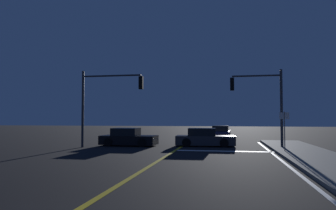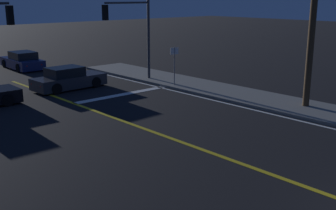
# 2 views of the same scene
# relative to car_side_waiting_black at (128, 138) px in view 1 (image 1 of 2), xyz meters

# --- Properties ---
(lane_line_center) EXTENTS (0.20, 31.31, 0.01)m
(lane_line_center) POSITION_rel_car_side_waiting_black_xyz_m (4.10, -10.41, -0.58)
(lane_line_center) COLOR gold
(lane_line_center) RESTS_ON ground
(lane_line_edge_right) EXTENTS (0.16, 31.31, 0.01)m
(lane_line_edge_right) POSITION_rel_car_side_waiting_black_xyz_m (10.01, -10.41, -0.58)
(lane_line_edge_right) COLOR white
(lane_line_edge_right) RESTS_ON ground
(stop_bar) EXTENTS (6.16, 0.50, 0.01)m
(stop_bar) POSITION_rel_car_side_waiting_black_xyz_m (7.18, -2.70, -0.58)
(stop_bar) COLOR white
(stop_bar) RESTS_ON ground
(car_side_waiting_black) EXTENTS (4.26, 1.99, 1.34)m
(car_side_waiting_black) POSITION_rel_car_side_waiting_black_xyz_m (0.00, 0.00, 0.00)
(car_side_waiting_black) COLOR black
(car_side_waiting_black) RESTS_ON ground
(car_mid_block_charcoal) EXTENTS (4.46, 1.98, 1.34)m
(car_mid_block_charcoal) POSITION_rel_car_side_waiting_black_xyz_m (5.72, 0.78, -0.00)
(car_mid_block_charcoal) COLOR #2D2D33
(car_mid_block_charcoal) RESTS_ON ground
(car_lead_oncoming_navy) EXTENTS (1.99, 4.51, 1.34)m
(car_lead_oncoming_navy) POSITION_rel_car_side_waiting_black_xyz_m (6.72, 9.61, 0.00)
(car_lead_oncoming_navy) COLOR navy
(car_lead_oncoming_navy) RESTS_ON ground
(traffic_signal_near_right) EXTENTS (3.53, 0.28, 5.44)m
(traffic_signal_near_right) POSITION_rel_car_side_waiting_black_xyz_m (9.78, -0.40, 3.03)
(traffic_signal_near_right) COLOR #38383D
(traffic_signal_near_right) RESTS_ON ground
(traffic_signal_far_left) EXTENTS (4.58, 0.28, 5.52)m
(traffic_signal_far_left) POSITION_rel_car_side_waiting_black_xyz_m (-1.16, -1.80, 3.14)
(traffic_signal_far_left) COLOR #38383D
(traffic_signal_far_left) RESTS_ON ground
(street_sign_corner) EXTENTS (0.56, 0.13, 2.48)m
(street_sign_corner) POSITION_rel_car_side_waiting_black_xyz_m (10.76, -3.20, 1.08)
(street_sign_corner) COLOR slate
(street_sign_corner) RESTS_ON ground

